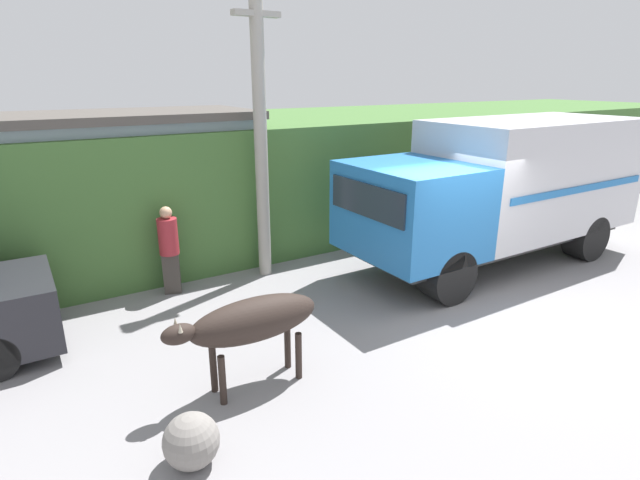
{
  "coord_description": "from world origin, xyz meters",
  "views": [
    {
      "loc": [
        -6.51,
        -5.51,
        3.87
      ],
      "look_at": [
        -2.76,
        0.53,
        1.55
      ],
      "focal_mm": 28.0,
      "sensor_mm": 36.0,
      "label": 1
    }
  ],
  "objects_px": {
    "brown_cow": "(252,322)",
    "roadside_rock": "(191,441)",
    "pedestrian_on_hill": "(169,247)",
    "cargo_truck": "(504,186)",
    "utility_pole": "(260,130)"
  },
  "relations": [
    {
      "from": "cargo_truck",
      "to": "pedestrian_on_hill",
      "type": "bearing_deg",
      "value": 160.3
    },
    {
      "from": "pedestrian_on_hill",
      "to": "utility_pole",
      "type": "relative_size",
      "value": 0.3
    },
    {
      "from": "pedestrian_on_hill",
      "to": "roadside_rock",
      "type": "relative_size",
      "value": 2.83
    },
    {
      "from": "cargo_truck",
      "to": "roadside_rock",
      "type": "relative_size",
      "value": 11.65
    },
    {
      "from": "brown_cow",
      "to": "pedestrian_on_hill",
      "type": "relative_size",
      "value": 1.23
    },
    {
      "from": "cargo_truck",
      "to": "utility_pole",
      "type": "distance_m",
      "value": 5.25
    },
    {
      "from": "cargo_truck",
      "to": "brown_cow",
      "type": "bearing_deg",
      "value": -169.49
    },
    {
      "from": "brown_cow",
      "to": "utility_pole",
      "type": "bearing_deg",
      "value": 55.2
    },
    {
      "from": "brown_cow",
      "to": "roadside_rock",
      "type": "relative_size",
      "value": 3.47
    },
    {
      "from": "pedestrian_on_hill",
      "to": "cargo_truck",
      "type": "bearing_deg",
      "value": -179.34
    },
    {
      "from": "brown_cow",
      "to": "roadside_rock",
      "type": "height_order",
      "value": "brown_cow"
    },
    {
      "from": "brown_cow",
      "to": "pedestrian_on_hill",
      "type": "height_order",
      "value": "pedestrian_on_hill"
    },
    {
      "from": "cargo_truck",
      "to": "pedestrian_on_hill",
      "type": "height_order",
      "value": "cargo_truck"
    },
    {
      "from": "cargo_truck",
      "to": "brown_cow",
      "type": "relative_size",
      "value": 3.35
    },
    {
      "from": "cargo_truck",
      "to": "roadside_rock",
      "type": "distance_m",
      "value": 8.2
    }
  ]
}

